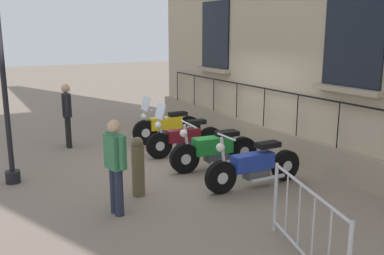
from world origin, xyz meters
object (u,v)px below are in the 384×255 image
(motorcycle_green, at_px, (214,150))
(pedestrian_walking, at_px, (67,112))
(motorcycle_maroon, at_px, (184,138))
(pedestrian_standing, at_px, (115,162))
(bollard, at_px, (138,166))
(motorcycle_blue, at_px, (254,166))
(crowd_barrier, at_px, (306,224))
(motorcycle_yellow, at_px, (167,127))

(motorcycle_green, bearing_deg, pedestrian_walking, -54.80)
(motorcycle_green, height_order, pedestrian_walking, pedestrian_walking)
(pedestrian_walking, bearing_deg, motorcycle_green, 125.20)
(motorcycle_maroon, distance_m, pedestrian_standing, 3.53)
(bollard, distance_m, pedestrian_standing, 0.90)
(motorcycle_blue, relative_size, pedestrian_walking, 1.31)
(motorcycle_blue, relative_size, crowd_barrier, 1.11)
(motorcycle_green, relative_size, crowd_barrier, 1.07)
(motorcycle_maroon, relative_size, bollard, 1.80)
(motorcycle_blue, height_order, bollard, bollard)
(motorcycle_yellow, distance_m, pedestrian_standing, 4.64)
(motorcycle_green, xyz_separation_m, crowd_barrier, (1.05, 3.86, 0.15))
(motorcycle_yellow, height_order, motorcycle_blue, motorcycle_yellow)
(motorcycle_green, distance_m, crowd_barrier, 4.00)
(pedestrian_walking, bearing_deg, bollard, 94.75)
(motorcycle_yellow, height_order, motorcycle_green, motorcycle_yellow)
(motorcycle_green, height_order, crowd_barrier, same)
(motorcycle_yellow, xyz_separation_m, motorcycle_green, (0.09, 2.53, -0.01))
(motorcycle_maroon, bearing_deg, crowd_barrier, 79.13)
(bollard, bearing_deg, motorcycle_maroon, -135.88)
(motorcycle_blue, bearing_deg, motorcycle_maroon, -86.14)
(motorcycle_maroon, bearing_deg, bollard, 44.12)
(motorcycle_blue, bearing_deg, crowd_barrier, 66.03)
(motorcycle_green, distance_m, bollard, 2.09)
(motorcycle_yellow, distance_m, pedestrian_walking, 2.57)
(motorcycle_green, bearing_deg, motorcycle_blue, 93.88)
(motorcycle_blue, relative_size, bollard, 1.95)
(crowd_barrier, bearing_deg, motorcycle_maroon, -100.87)
(motorcycle_green, bearing_deg, pedestrian_standing, 25.22)
(motorcycle_maroon, height_order, crowd_barrier, motorcycle_maroon)
(motorcycle_yellow, xyz_separation_m, crowd_barrier, (1.14, 6.39, 0.14))
(motorcycle_blue, bearing_deg, pedestrian_standing, -1.39)
(crowd_barrier, bearing_deg, motorcycle_green, -105.29)
(motorcycle_yellow, bearing_deg, motorcycle_blue, 89.97)
(motorcycle_green, xyz_separation_m, motorcycle_blue, (-0.09, 1.29, -0.01))
(motorcycle_maroon, height_order, motorcycle_green, motorcycle_maroon)
(motorcycle_maroon, bearing_deg, pedestrian_standing, 44.07)
(pedestrian_walking, bearing_deg, crowd_barrier, 100.02)
(crowd_barrier, distance_m, pedestrian_standing, 3.07)
(motorcycle_maroon, distance_m, motorcycle_blue, 2.51)
(pedestrian_walking, bearing_deg, motorcycle_yellow, 162.66)
(pedestrian_standing, bearing_deg, motorcycle_blue, 178.61)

